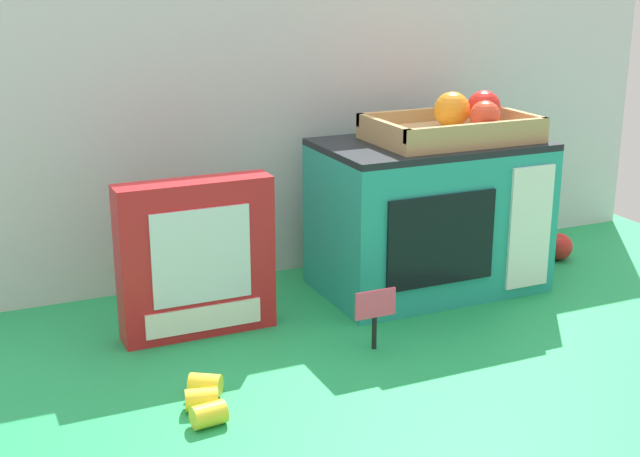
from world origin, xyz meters
The scene contains 8 objects.
ground_plane centered at (0.00, 0.00, 0.00)m, with size 1.70×1.70×0.00m, color #219E54.
display_back_panel centered at (0.00, 0.25, 0.28)m, with size 1.61×0.03×0.56m, color silver.
toy_microwave centered at (0.17, 0.04, 0.14)m, with size 0.40×0.25×0.28m.
food_groups_crate centered at (0.22, 0.03, 0.31)m, with size 0.29×0.19×0.09m.
cookie_set_box centered at (-0.28, 0.01, 0.13)m, with size 0.25×0.06×0.26m.
price_sign centered at (-0.05, -0.17, 0.07)m, with size 0.07×0.01×0.10m.
loose_toy_banana centered at (-0.35, -0.25, 0.02)m, with size 0.07×0.13×0.03m.
loose_toy_apple centered at (0.50, 0.06, 0.03)m, with size 0.06×0.06×0.06m, color red.
Camera 1 is at (-0.65, -1.30, 0.59)m, focal length 49.06 mm.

